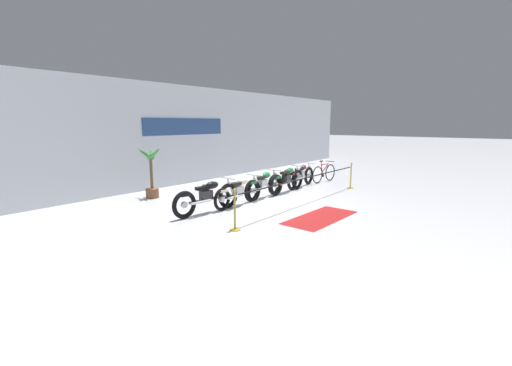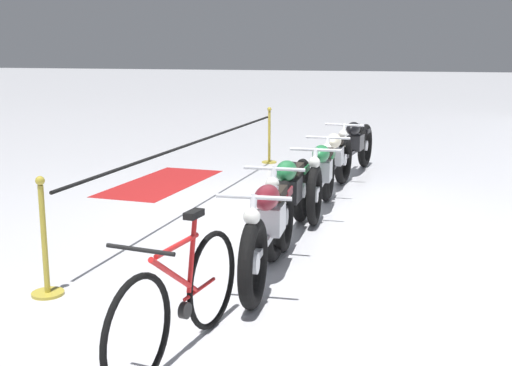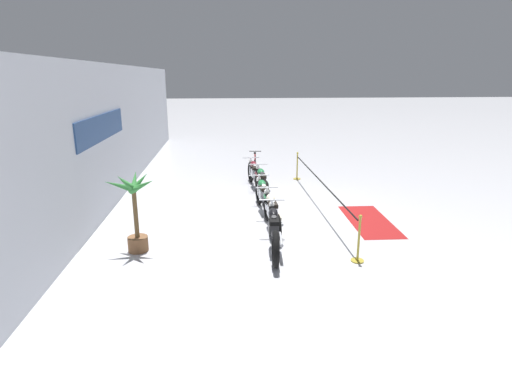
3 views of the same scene
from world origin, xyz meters
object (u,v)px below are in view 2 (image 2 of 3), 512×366
object	(u,v)px
motorcycle_cream_1	(335,159)
motorcycle_green_3	(289,197)
bicycle	(179,300)
stanchion_far_left	(229,142)
motorcycle_green_2	(322,175)
floor_banner	(162,183)
motorcycle_black_0	(355,147)
stanchion_mid_left	(45,256)
motorcycle_maroon_4	(270,227)

from	to	relation	value
motorcycle_cream_1	motorcycle_green_3	size ratio (longest dim) A/B	0.98
bicycle	stanchion_far_left	xyz separation A→B (m)	(-5.46, -1.56, 0.29)
motorcycle_green_2	floor_banner	size ratio (longest dim) A/B	0.86
bicycle	motorcycle_cream_1	bearing A→B (deg)	179.54
motorcycle_green_2	stanchion_far_left	xyz separation A→B (m)	(-1.12, -1.69, 0.22)
motorcycle_black_0	bicycle	xyz separation A→B (m)	(6.99, -0.16, -0.08)
motorcycle_black_0	stanchion_mid_left	world-z (taller)	stanchion_mid_left
motorcycle_maroon_4	stanchion_far_left	world-z (taller)	stanchion_far_left
motorcycle_black_0	motorcycle_green_3	world-z (taller)	same
stanchion_mid_left	floor_banner	xyz separation A→B (m)	(-4.69, -1.13, -0.35)
floor_banner	stanchion_far_left	bearing A→B (deg)	95.94
bicycle	floor_banner	world-z (taller)	bicycle
motorcycle_green_3	motorcycle_maroon_4	world-z (taller)	motorcycle_green_3
motorcycle_black_0	motorcycle_maroon_4	xyz separation A→B (m)	(5.28, -0.00, -0.01)
motorcycle_maroon_4	stanchion_far_left	xyz separation A→B (m)	(-3.75, -1.72, 0.22)
motorcycle_black_0	floor_banner	bearing A→B (deg)	-60.50
motorcycle_black_0	stanchion_far_left	size ratio (longest dim) A/B	0.35
motorcycle_black_0	bicycle	size ratio (longest dim) A/B	1.38
bicycle	stanchion_far_left	distance (m)	5.69
motorcycle_cream_1	motorcycle_green_3	bearing A→B (deg)	-0.32
motorcycle_black_0	motorcycle_green_2	distance (m)	2.66
stanchion_far_left	motorcycle_cream_1	bearing A→B (deg)	99.32
stanchion_far_left	motorcycle_green_2	bearing A→B (deg)	56.29
stanchion_far_left	stanchion_mid_left	xyz separation A→B (m)	(4.77, 0.00, -0.34)
motorcycle_green_2	motorcycle_green_3	bearing A→B (deg)	-4.04
stanchion_mid_left	motorcycle_cream_1	bearing A→B (deg)	162.33
motorcycle_green_3	stanchion_far_left	bearing A→B (deg)	-147.72
floor_banner	stanchion_mid_left	bearing A→B (deg)	15.46
motorcycle_maroon_4	motorcycle_green_2	bearing A→B (deg)	-179.25
motorcycle_green_2	stanchion_mid_left	world-z (taller)	stanchion_mid_left
motorcycle_green_2	stanchion_far_left	world-z (taller)	stanchion_far_left
motorcycle_black_0	motorcycle_maroon_4	world-z (taller)	motorcycle_black_0
motorcycle_black_0	motorcycle_maroon_4	bearing A→B (deg)	-0.01
motorcycle_green_2	motorcycle_green_3	distance (m)	1.39
motorcycle_black_0	motorcycle_maroon_4	size ratio (longest dim) A/B	1.06
motorcycle_maroon_4	bicycle	xyz separation A→B (m)	(1.71, -0.16, -0.07)
motorcycle_cream_1	floor_banner	xyz separation A→B (m)	(0.34, -2.74, -0.46)
stanchion_mid_left	stanchion_far_left	bearing A→B (deg)	180.00
stanchion_far_left	floor_banner	bearing A→B (deg)	-85.94
motorcycle_cream_1	stanchion_mid_left	distance (m)	5.28
floor_banner	motorcycle_cream_1	bearing A→B (deg)	99.04
motorcycle_green_3	bicycle	xyz separation A→B (m)	(2.95, -0.03, -0.08)
floor_banner	motorcycle_maroon_4	bearing A→B (deg)	39.77
floor_banner	motorcycle_black_0	bearing A→B (deg)	121.39
stanchion_mid_left	motorcycle_maroon_4	bearing A→B (deg)	120.75
motorcycle_black_0	motorcycle_cream_1	size ratio (longest dim) A/B	1.04
motorcycle_green_3	stanchion_mid_left	bearing A→B (deg)	-35.13
motorcycle_green_2	motorcycle_green_3	size ratio (longest dim) A/B	0.93
motorcycle_black_0	motorcycle_green_3	size ratio (longest dim) A/B	1.03
bicycle	stanchion_mid_left	world-z (taller)	stanchion_mid_left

